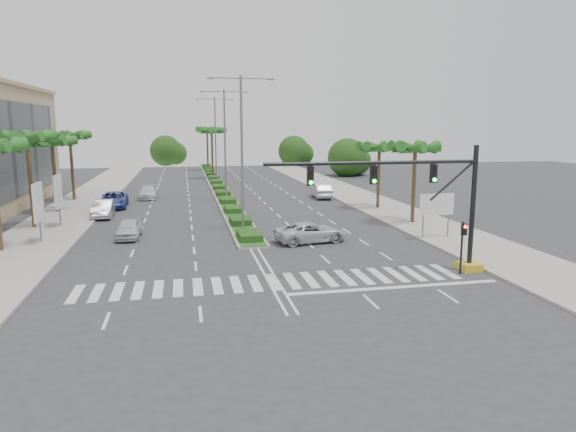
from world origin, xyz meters
name	(u,v)px	position (x,y,z in m)	size (l,w,h in m)	color
ground	(273,282)	(0.00, 0.00, 0.00)	(160.00, 160.00, 0.00)	#333335
footpath_right	(392,211)	(15.20, 20.00, 0.07)	(6.00, 120.00, 0.15)	gray
footpath_left	(58,223)	(-15.20, 20.00, 0.07)	(6.00, 120.00, 0.15)	gray
median	(217,185)	(0.00, 45.00, 0.10)	(2.20, 75.00, 0.20)	gray
median_grass	(217,184)	(0.00, 45.00, 0.22)	(1.80, 75.00, 0.04)	#25581E
signal_gantry	(436,213)	(9.27, 0.00, 3.46)	(12.60, 1.20, 7.20)	gold
pedestrian_signal	(463,239)	(10.60, -0.68, 2.04)	(0.28, 0.36, 3.00)	black
direction_sign	(436,206)	(13.50, 7.99, 2.45)	(2.70, 0.11, 3.40)	slate
billboard_near	(38,203)	(-14.50, 12.00, 2.96)	(0.18, 2.10, 4.35)	slate
billboard_far	(58,192)	(-14.50, 18.00, 2.96)	(0.18, 2.10, 4.35)	slate
palm_left_mid	(27,141)	(-16.50, 18.00, 7.08)	(4.57, 4.68, 7.95)	brown
palm_left_far	(52,144)	(-16.50, 26.00, 6.50)	(4.57, 4.68, 7.35)	brown
palm_left_end	(70,138)	(-16.50, 34.00, 6.88)	(4.57, 4.68, 7.75)	brown
palm_right_near	(415,150)	(14.50, 14.00, 6.20)	(4.57, 4.68, 7.05)	brown
palm_right_far	(379,150)	(14.50, 22.00, 5.91)	(4.57, 4.68, 6.75)	brown
palm_median_a	(212,132)	(0.00, 55.00, 7.17)	(4.57, 4.68, 8.05)	brown
palm_median_b	(207,131)	(0.00, 70.00, 7.17)	(4.57, 4.68, 8.05)	brown
streetlight_near	(242,144)	(0.00, 14.00, 6.81)	(5.10, 0.25, 12.00)	slate
streetlight_mid	(225,139)	(0.00, 30.00, 6.81)	(5.10, 0.25, 12.00)	slate
streetlight_far	(215,136)	(0.00, 46.00, 6.81)	(5.10, 0.25, 12.00)	slate
car_parked_a	(129,229)	(-8.64, 12.89, 0.70)	(1.66, 4.13, 1.41)	silver
car_parked_b	(103,209)	(-11.80, 22.49, 0.78)	(1.65, 4.73, 1.56)	#BDBCC1
car_parked_c	(114,200)	(-11.58, 28.11, 0.80)	(2.64, 5.73, 1.59)	#32449A
car_parked_d	(148,193)	(-8.57, 34.20, 0.69)	(1.93, 4.75, 1.38)	silver
car_crossing	(311,232)	(4.29, 8.88, 0.72)	(2.38, 5.16, 1.43)	silver
car_right	(321,191)	(11.00, 30.66, 0.81)	(1.72, 4.93, 1.63)	#B9BABE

